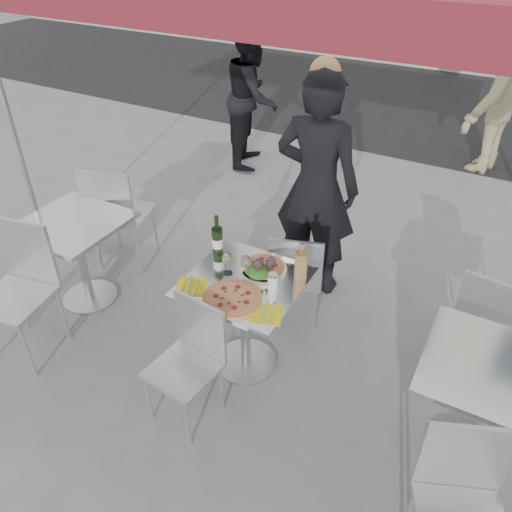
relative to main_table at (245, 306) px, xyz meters
The scene contains 26 objects.
ground 0.54m from the main_table, ahead, with size 80.00×80.00×0.00m, color slate.
street_asphalt 6.52m from the main_table, 90.00° to the left, with size 24.00×5.00×0.00m, color black.
main_table is the anchor object (origin of this frame).
side_table_left 1.50m from the main_table, behind, with size 0.72×0.72×0.75m.
side_table_right 1.50m from the main_table, ahead, with size 0.72×0.72×0.75m.
chair_far 0.56m from the main_table, 77.73° to the left, with size 0.49×0.50×0.84m.
chair_near 0.49m from the main_table, 102.06° to the right, with size 0.42×0.43×0.83m.
side_chair_lfar 1.62m from the main_table, 162.21° to the left, with size 0.56×0.57×0.99m.
side_chair_lnear 1.57m from the main_table, 159.48° to the right, with size 0.52×0.53×0.99m.
side_chair_rfar 1.58m from the main_table, 25.50° to the left, with size 0.46×0.47×0.88m.
side_chair_rnear 1.63m from the main_table, 23.22° to the right, with size 0.53×0.53×0.88m.
woman_diner 1.15m from the main_table, 89.28° to the left, with size 0.67×0.44×1.84m, color black.
pedestrian_a 3.44m from the main_table, 118.25° to the left, with size 0.81×0.63×1.66m, color black.
pedestrian_b 4.34m from the main_table, 77.58° to the left, with size 1.23×0.71×1.90m, color #91855D.
pizza_near 0.30m from the main_table, 82.24° to the right, with size 0.36×0.36×0.02m.
pizza_far 0.29m from the main_table, 74.24° to the left, with size 0.30×0.30×0.03m.
salad_plate 0.27m from the main_table, 51.96° to the left, with size 0.22×0.22×0.09m.
wine_bottle 0.48m from the main_table, 150.30° to the left, with size 0.07×0.08×0.29m.
carafe 0.48m from the main_table, 27.88° to the left, with size 0.08×0.08×0.29m.
sugar_shaker 0.32m from the main_table, ahead, with size 0.06×0.06×0.11m.
wineglass_white_a 0.35m from the main_table, behind, with size 0.07×0.07×0.16m.
wineglass_white_b 0.32m from the main_table, 111.99° to the left, with size 0.07×0.07×0.16m.
wineglass_red_a 0.33m from the main_table, 41.01° to the left, with size 0.07×0.07×0.16m.
wineglass_red_b 0.36m from the main_table, 41.12° to the left, with size 0.07×0.07×0.16m.
napkin_left 0.40m from the main_table, 141.61° to the right, with size 0.24×0.24×0.01m.
napkin_right 0.40m from the main_table, 38.25° to the right, with size 0.23×0.23×0.01m.
Camera 1 is at (1.26, -2.14, 2.71)m, focal length 35.00 mm.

